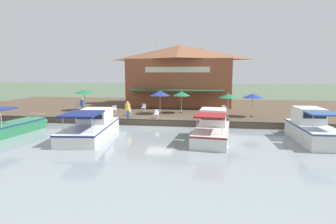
{
  "coord_description": "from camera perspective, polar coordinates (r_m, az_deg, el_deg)",
  "views": [
    {
      "loc": [
        23.93,
        4.33,
        5.02
      ],
      "look_at": [
        -1.0,
        0.68,
        1.3
      ],
      "focal_mm": 28.0,
      "sensor_mm": 36.0,
      "label": 1
    }
  ],
  "objects": [
    {
      "name": "tree_upstream_bank",
      "position": [
        39.79,
        7.88,
        9.26
      ],
      "size": [
        4.46,
        4.25,
        7.32
      ],
      "color": "brown",
      "rests_on": "quay_deck"
    },
    {
      "name": "patio_umbrella_mid_patio_right",
      "position": [
        32.95,
        -17.82,
        4.29
      ],
      "size": [
        2.25,
        2.25,
        2.56
      ],
      "color": "#B7B7B7",
      "rests_on": "quay_deck"
    },
    {
      "name": "swan",
      "position": [
        17.84,
        12.62,
        -7.39
      ],
      "size": [
        0.62,
        0.34,
        0.69
      ],
      "color": "white",
      "rests_on": "river_water"
    },
    {
      "name": "cafe_chair_far_corner_seat",
      "position": [
        34.32,
        -19.06,
        1.34
      ],
      "size": [
        0.56,
        0.56,
        0.85
      ],
      "color": "white",
      "rests_on": "quay_deck"
    },
    {
      "name": "cafe_chair_beside_entrance",
      "position": [
        26.06,
        -2.52,
        -0.31
      ],
      "size": [
        0.5,
        0.5,
        0.85
      ],
      "color": "white",
      "rests_on": "quay_deck"
    },
    {
      "name": "motorboat_distant_upstream",
      "position": [
        20.41,
        9.69,
        -3.54
      ],
      "size": [
        7.22,
        3.05,
        2.24
      ],
      "color": "silver",
      "rests_on": "river_water"
    },
    {
      "name": "patio_umbrella_near_quay_edge",
      "position": [
        29.41,
        2.94,
        4.0
      ],
      "size": [
        1.99,
        1.99,
        2.46
      ],
      "color": "#B7B7B7",
      "rests_on": "quay_deck"
    },
    {
      "name": "patio_umbrella_by_entrance",
      "position": [
        28.1,
        17.95,
        3.38
      ],
      "size": [
        2.04,
        2.04,
        2.43
      ],
      "color": "#B7B7B7",
      "rests_on": "quay_deck"
    },
    {
      "name": "cafe_chair_facing_river",
      "position": [
        28.05,
        -8.57,
        0.23
      ],
      "size": [
        0.56,
        0.56,
        0.85
      ],
      "color": "white",
      "rests_on": "quay_deck"
    },
    {
      "name": "patio_umbrella_back_row",
      "position": [
        25.79,
        12.99,
        3.43
      ],
      "size": [
        1.77,
        1.77,
        2.52
      ],
      "color": "#B7B7B7",
      "rests_on": "quay_deck"
    },
    {
      "name": "quay_deck",
      "position": [
        35.51,
        1.25,
        0.76
      ],
      "size": [
        22.0,
        56.0,
        0.6
      ],
      "primitive_type": "cube",
      "color": "#4C3D2D",
      "rests_on": "ground"
    },
    {
      "name": "motorboat_second_along",
      "position": [
        22.2,
        -15.8,
        -2.84
      ],
      "size": [
        8.8,
        3.75,
        2.16
      ],
      "color": "white",
      "rests_on": "river_water"
    },
    {
      "name": "cafe_chair_under_first_umbrella",
      "position": [
        30.25,
        11.95,
        0.73
      ],
      "size": [
        0.56,
        0.56,
        0.85
      ],
      "color": "white",
      "rests_on": "quay_deck"
    },
    {
      "name": "motorboat_mid_row",
      "position": [
        22.32,
        28.37,
        -3.14
      ],
      "size": [
        6.74,
        2.35,
        2.4
      ],
      "color": "silver",
      "rests_on": "river_water"
    },
    {
      "name": "cafe_chair_back_row_seat",
      "position": [
        31.17,
        -5.33,
        1.1
      ],
      "size": [
        0.51,
        0.51,
        0.85
      ],
      "color": "white",
      "rests_on": "quay_deck"
    },
    {
      "name": "person_at_quay_edge",
      "position": [
        25.89,
        -8.78,
        0.9
      ],
      "size": [
        0.49,
        0.49,
        1.73
      ],
      "color": "#2D5193",
      "rests_on": "quay_deck"
    },
    {
      "name": "patio_umbrella_far_corner",
      "position": [
        28.68,
        -1.75,
        4.11
      ],
      "size": [
        2.25,
        2.25,
        2.59
      ],
      "color": "#B7B7B7",
      "rests_on": "quay_deck"
    },
    {
      "name": "ground_plane",
      "position": [
        24.83,
        -1.89,
        -3.27
      ],
      "size": [
        220.0,
        220.0,
        0.0
      ],
      "primitive_type": "plane",
      "color": "#4C5B47"
    },
    {
      "name": "cafe_chair_mid_patio",
      "position": [
        29.91,
        -11.57,
        0.65
      ],
      "size": [
        0.53,
        0.53,
        0.85
      ],
      "color": "white",
      "rests_on": "quay_deck"
    },
    {
      "name": "motorboat_nearest_quay",
      "position": [
        25.66,
        -29.61,
        -2.54
      ],
      "size": [
        6.34,
        2.41,
        2.27
      ],
      "color": "#287047",
      "rests_on": "river_water"
    },
    {
      "name": "quay_edge_fender",
      "position": [
        24.8,
        -1.86,
        -1.75
      ],
      "size": [
        0.2,
        50.4,
        0.1
      ],
      "primitive_type": "cube",
      "color": "#2D2D33",
      "rests_on": "quay_deck"
    },
    {
      "name": "waterfront_restaurant",
      "position": [
        37.6,
        2.67,
        8.13
      ],
      "size": [
        9.92,
        14.47,
        8.69
      ],
      "color": "brown",
      "rests_on": "quay_deck"
    },
    {
      "name": "person_near_entrance",
      "position": [
        30.23,
        -18.09,
        1.69
      ],
      "size": [
        0.49,
        0.49,
        1.75
      ],
      "color": "gold",
      "rests_on": "quay_deck"
    }
  ]
}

